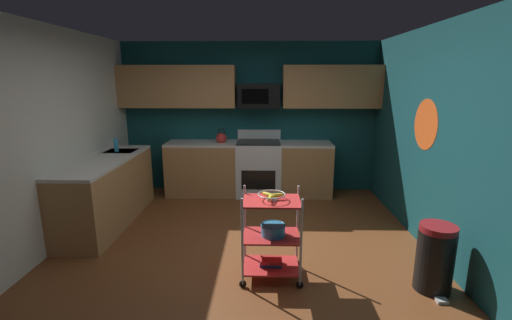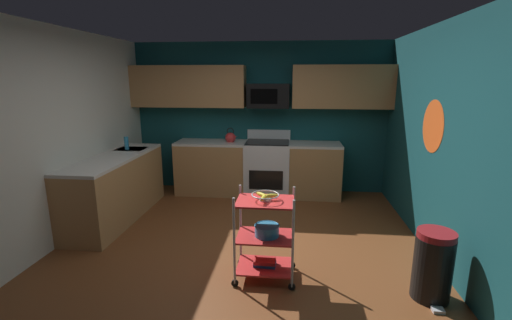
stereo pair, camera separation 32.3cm
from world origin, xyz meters
The scene contains 16 objects.
floor centered at (0.00, 0.00, -0.02)m, with size 4.40×4.80×0.04m, color brown.
wall_back centered at (0.00, 2.43, 1.30)m, with size 4.52×0.06×2.60m, color #14474C.
wall_left centered at (-2.23, 0.00, 1.30)m, with size 0.06×4.80×2.60m, color silver.
wall_right centered at (2.23, 0.00, 1.30)m, with size 0.06×4.80×2.60m, color #14474C.
wall_flower_decal centered at (2.20, 0.45, 1.45)m, with size 0.61×0.61×0.00m, color #E5591E.
counter_run centered at (-0.80, 1.56, 0.46)m, with size 3.61×2.61×0.92m.
oven_range centered at (0.17, 2.10, 0.48)m, with size 0.76×0.65×1.10m.
upper_cabinets centered at (-0.04, 2.23, 1.85)m, with size 4.40×0.33×0.70m.
microwave centered at (0.17, 2.21, 1.70)m, with size 0.70×0.39×0.40m.
rolling_cart centered at (0.35, -0.53, 0.45)m, with size 0.62×0.42×0.91m.
fruit_bowl centered at (0.35, -0.53, 0.88)m, with size 0.27×0.27×0.07m.
mixing_bowl_large centered at (0.37, -0.53, 0.52)m, with size 0.25×0.25×0.11m.
book_stack centered at (0.35, -0.53, 0.16)m, with size 0.23×0.15×0.07m.
kettle centered at (-0.47, 2.10, 1.00)m, with size 0.21×0.18×0.26m.
dish_soap_bottle centered at (-1.94, 1.28, 1.02)m, with size 0.06×0.06×0.20m, color #2D8CBF.
trash_can centered at (1.90, -0.71, 0.33)m, with size 0.34×0.42×0.66m.
Camera 1 is at (0.28, -3.76, 1.99)m, focal length 24.50 mm.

